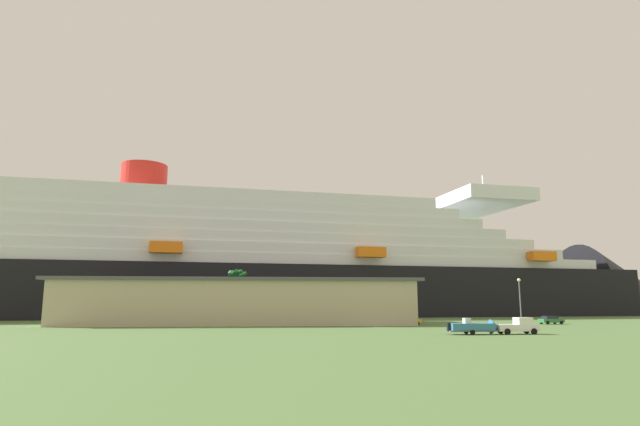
% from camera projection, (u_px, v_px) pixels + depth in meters
% --- Properties ---
extents(ground_plane, '(600.00, 600.00, 0.00)m').
position_uv_depth(ground_plane, '(342.00, 321.00, 119.87)').
color(ground_plane, '#4C6B38').
extents(cruise_ship, '(277.10, 51.34, 54.90)m').
position_uv_depth(cruise_ship, '(273.00, 268.00, 157.11)').
color(cruise_ship, black).
rests_on(cruise_ship, ground_plane).
extents(terminal_building, '(70.54, 32.72, 8.72)m').
position_uv_depth(terminal_building, '(240.00, 301.00, 106.74)').
color(terminal_building, '#B7A88C').
rests_on(terminal_building, ground_plane).
extents(pickup_truck, '(5.70, 2.53, 2.20)m').
position_uv_depth(pickup_truck, '(518.00, 326.00, 71.51)').
color(pickup_truck, white).
rests_on(pickup_truck, ground_plane).
extents(small_boat_on_trailer, '(8.19, 2.48, 2.15)m').
position_uv_depth(small_boat_on_trailer, '(477.00, 327.00, 70.76)').
color(small_boat_on_trailer, '#595960').
rests_on(small_boat_on_trailer, ground_plane).
extents(palm_tree, '(3.65, 3.65, 10.21)m').
position_uv_depth(palm_tree, '(237.00, 280.00, 97.20)').
color(palm_tree, brown).
rests_on(palm_tree, ground_plane).
extents(street_lamp, '(0.56, 0.56, 8.29)m').
position_uv_depth(street_lamp, '(520.00, 295.00, 90.51)').
color(street_lamp, slate).
rests_on(street_lamp, ground_plane).
extents(parked_car_black_coupe, '(4.44, 2.23, 1.58)m').
position_uv_depth(parked_car_black_coupe, '(203.00, 319.00, 106.02)').
color(parked_car_black_coupe, black).
rests_on(parked_car_black_coupe, ground_plane).
extents(parked_car_yellow_taxi, '(4.35, 2.19, 1.58)m').
position_uv_depth(parked_car_yellow_taxi, '(409.00, 321.00, 99.38)').
color(parked_car_yellow_taxi, yellow).
rests_on(parked_car_yellow_taxi, ground_plane).
extents(parked_car_green_wagon, '(4.81, 2.41, 1.58)m').
position_uv_depth(parked_car_green_wagon, '(551.00, 320.00, 103.51)').
color(parked_car_green_wagon, '#2D723F').
rests_on(parked_car_green_wagon, ground_plane).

